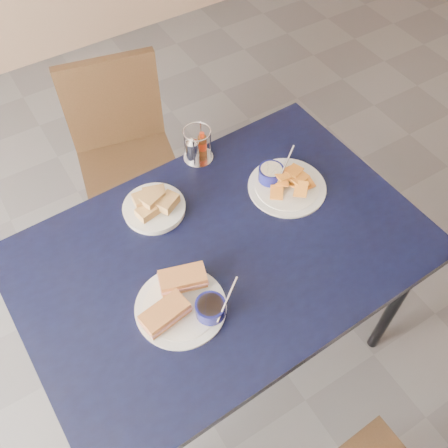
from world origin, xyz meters
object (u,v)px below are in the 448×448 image
bread_basket (154,205)px  condiment_caddy (196,147)px  plantain_plate (282,182)px  sandwich_plate (183,302)px  dining_table (223,259)px  chair_far (119,145)px

bread_basket → condiment_caddy: bearing=29.4°
plantain_plate → bread_basket: bearing=162.7°
sandwich_plate → plantain_plate: size_ratio=1.09×
plantain_plate → condiment_caddy: (-0.19, 0.28, 0.04)m
dining_table → sandwich_plate: size_ratio=4.42×
dining_table → bread_basket: (-0.11, 0.26, 0.09)m
bread_basket → condiment_caddy: condiment_caddy is taller
dining_table → chair_far: 0.88m
sandwich_plate → condiment_caddy: size_ratio=2.22×
dining_table → sandwich_plate: (-0.21, -0.11, 0.09)m
dining_table → sandwich_plate: 0.25m
sandwich_plate → chair_far: bearing=79.0°
sandwich_plate → condiment_caddy: (0.34, 0.51, 0.03)m
dining_table → bread_basket: bread_basket is taller
chair_far → sandwich_plate: size_ratio=2.95×
condiment_caddy → dining_table: bearing=-108.5°
sandwich_plate → bread_basket: size_ratio=1.44×
dining_table → chair_far: (-0.02, 0.86, -0.18)m
bread_basket → plantain_plate: bearing=-17.3°
plantain_plate → bread_basket: plantain_plate is taller
dining_table → chair_far: chair_far is taller
chair_far → condiment_caddy: (0.15, -0.46, 0.30)m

